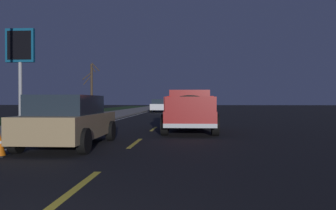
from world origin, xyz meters
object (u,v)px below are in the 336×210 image
object	(u,v)px
gas_price_sign	(20,53)
bare_tree_far	(92,86)
sedan_tan	(69,120)
traffic_cone_near	(0,145)
pickup_truck	(190,109)
sedan_blue	(190,105)
sedan_white	(160,105)
sedan_black	(189,107)

from	to	relation	value
gas_price_sign	bare_tree_far	world-z (taller)	gas_price_sign
gas_price_sign	sedan_tan	bearing A→B (deg)	-146.69
gas_price_sign	bare_tree_far	size ratio (longest dim) A/B	1.02
bare_tree_far	traffic_cone_near	distance (m)	32.46
sedan_tan	bare_tree_far	size ratio (longest dim) A/B	0.74
pickup_truck	sedan_blue	distance (m)	26.79
pickup_truck	sedan_tan	xyz separation A→B (m)	(-5.24, 3.61, -0.20)
pickup_truck	sedan_tan	world-z (taller)	pickup_truck
bare_tree_far	gas_price_sign	bearing A→B (deg)	-177.73
pickup_truck	bare_tree_far	world-z (taller)	bare_tree_far
sedan_white	gas_price_sign	xyz separation A→B (m)	(-18.75, 7.44, 3.74)
pickup_truck	sedan_black	distance (m)	17.37
sedan_white	sedan_blue	world-z (taller)	same
sedan_white	sedan_tan	size ratio (longest dim) A/B	1.01
sedan_black	bare_tree_far	size ratio (longest dim) A/B	0.74
pickup_truck	sedan_white	size ratio (longest dim) A/B	1.22
sedan_blue	traffic_cone_near	distance (m)	34.27
traffic_cone_near	sedan_black	bearing A→B (deg)	-10.56
sedan_black	bare_tree_far	world-z (taller)	bare_tree_far
pickup_truck	traffic_cone_near	distance (m)	8.57
sedan_tan	gas_price_sign	world-z (taller)	gas_price_sign
sedan_white	gas_price_sign	size ratio (longest dim) A/B	0.73
sedan_blue	gas_price_sign	size ratio (longest dim) A/B	0.73
sedan_black	traffic_cone_near	distance (m)	24.96
sedan_white	traffic_cone_near	size ratio (longest dim) A/B	7.66
pickup_truck	sedan_white	bearing A→B (deg)	8.31
bare_tree_far	sedan_blue	bearing A→B (deg)	-78.35
bare_tree_far	traffic_cone_near	world-z (taller)	bare_tree_far
sedan_black	sedan_tan	distance (m)	22.88
sedan_blue	bare_tree_far	distance (m)	12.19
sedan_tan	sedan_blue	xyz separation A→B (m)	(32.03, -3.53, 0.00)
pickup_truck	traffic_cone_near	xyz separation A→B (m)	(-7.17, 4.65, -0.70)
sedan_black	sedan_tan	bearing A→B (deg)	171.13
pickup_truck	gas_price_sign	world-z (taller)	gas_price_sign
traffic_cone_near	pickup_truck	bearing A→B (deg)	-33.01
sedan_white	sedan_blue	size ratio (longest dim) A/B	1.00
sedan_black	sedan_white	distance (m)	8.30
gas_price_sign	bare_tree_far	bearing A→B (deg)	2.27
sedan_black	traffic_cone_near	bearing A→B (deg)	169.44
sedan_blue	sedan_white	bearing A→B (deg)	118.37
traffic_cone_near	gas_price_sign	bearing A→B (deg)	25.79
sedan_white	sedan_tan	xyz separation A→B (m)	(-30.11, -0.03, 0.00)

